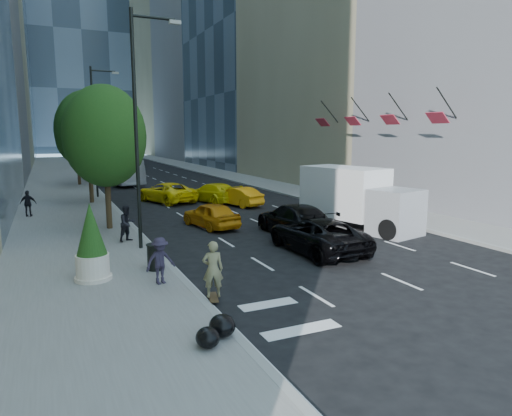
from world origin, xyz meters
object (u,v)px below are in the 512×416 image
black_sedan_mercedes (294,220)px  city_bus (111,170)px  box_truck (357,197)px  planter_shrub (91,243)px  trash_can (156,257)px  skateboarder (213,273)px  black_sedan_lincoln (317,235)px

black_sedan_mercedes → city_bus: size_ratio=0.53×
city_bus → box_truck: size_ratio=1.46×
box_truck → planter_shrub: (-14.09, -4.06, -0.23)m
box_truck → trash_can: size_ratio=7.80×
skateboarder → black_sedan_mercedes: (6.80, 6.97, -0.08)m
skateboarder → black_sedan_lincoln: (6.10, 3.72, -0.13)m
trash_can → planter_shrub: size_ratio=0.34×
city_bus → box_truck: (9.32, -28.24, 0.20)m
black_sedan_lincoln → city_bus: 32.15m
trash_can → city_bus: bearing=85.5°
black_sedan_mercedes → city_bus: (-5.25, 28.57, 0.65)m
black_sedan_mercedes → box_truck: box_truck is taller
black_sedan_lincoln → box_truck: (4.77, 3.58, 0.91)m
black_sedan_mercedes → black_sedan_lincoln: bearing=81.2°
planter_shrub → skateboarder: bearing=-45.2°
skateboarder → box_truck: size_ratio=0.25×
city_bus → box_truck: 29.74m
trash_can → black_sedan_lincoln: bearing=1.7°
city_bus → trash_can: bearing=-109.7°
skateboarder → city_bus: 35.58m
black_sedan_lincoln → city_bus: bearing=-82.3°
box_truck → skateboarder: bearing=-158.9°
city_bus → skateboarder: bearing=-107.6°
city_bus → black_sedan_mercedes: bearing=-94.7°
black_sedan_lincoln → black_sedan_mercedes: bearing=-102.7°
city_bus → trash_can: 32.14m
trash_can → skateboarder: bearing=-74.1°
black_sedan_lincoln → box_truck: 6.03m
black_sedan_lincoln → city_bus: size_ratio=0.52×
black_sedan_lincoln → skateboarder: bearing=30.9°
black_sedan_lincoln → planter_shrub: 9.35m
skateboarder → trash_can: skateboarder is taller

